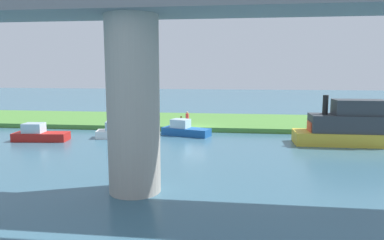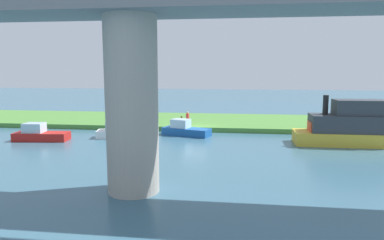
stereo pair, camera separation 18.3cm
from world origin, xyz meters
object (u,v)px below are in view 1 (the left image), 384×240
Objects in this scene: person_on_bank at (187,118)px; bridge_pylon at (133,106)px; motorboat_white at (185,130)px; motorboat_red at (348,127)px; skiff_small at (120,132)px; houseboat_blue at (39,134)px; mooring_post at (181,120)px.

bridge_pylon is at bearing 90.07° from person_on_bank.
motorboat_red is at bearing 170.01° from motorboat_white.
person_on_bank is at bearing -132.65° from skiff_small.
bridge_pylon reaches higher than motorboat_white.
person_on_bank is (0.03, -20.57, -3.43)m from bridge_pylon.
houseboat_blue is at bearing 18.49° from skiff_small.
motorboat_red is at bearing -176.41° from houseboat_blue.
houseboat_blue is (12.01, 7.80, -0.39)m from mooring_post.
skiff_small is (20.69, -0.59, -1.03)m from motorboat_red.
person_on_bank is at bearing -89.93° from bridge_pylon.
person_on_bank is at bearing -24.04° from motorboat_red.
person_on_bank is 15.17m from houseboat_blue.
motorboat_white is at bearing -161.44° from skiff_small.
motorboat_red reaches higher than person_on_bank.
bridge_pylon is at bearing 42.69° from motorboat_red.
mooring_post is at bearing -75.25° from motorboat_white.
houseboat_blue is at bearing 33.02° from mooring_post.
mooring_post is 0.19× the size of motorboat_white.
houseboat_blue is (12.61, -12.12, -4.05)m from bridge_pylon.
bridge_pylon is 20.85m from person_on_bank.
houseboat_blue is at bearing 33.87° from person_on_bank.
mooring_post is 0.19× the size of skiff_small.
person_on_bank reaches higher than mooring_post.
bridge_pylon is 1.83× the size of motorboat_white.
skiff_small is (5.67, -14.44, -4.06)m from bridge_pylon.
mooring_post is (0.61, -19.92, -3.66)m from bridge_pylon.
skiff_small is 6.30m from motorboat_white.
motorboat_white is (-5.98, -2.01, 0.00)m from skiff_small.
houseboat_blue is at bearing 3.59° from motorboat_red.
skiff_small reaches higher than mooring_post.
bridge_pylon is 6.66× the size of person_on_bank.
mooring_post is at bearing -146.98° from houseboat_blue.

